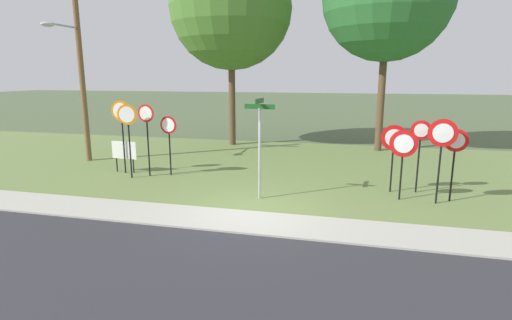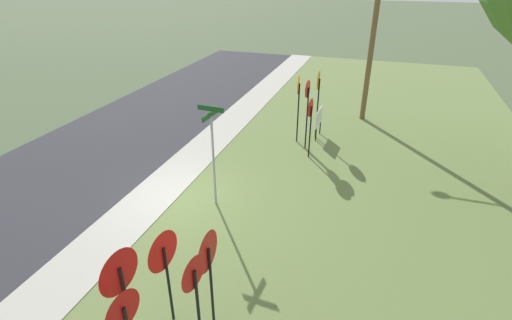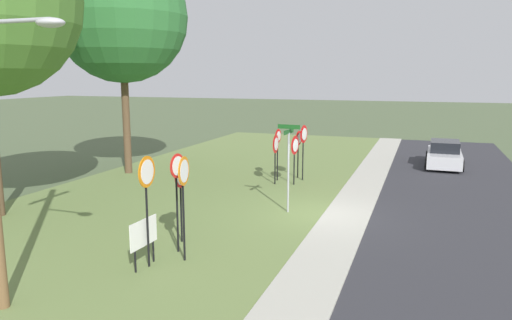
% 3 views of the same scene
% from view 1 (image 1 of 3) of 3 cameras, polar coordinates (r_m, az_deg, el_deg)
% --- Properties ---
extents(ground_plane, '(160.00, 160.00, 0.00)m').
position_cam_1_polar(ground_plane, '(11.39, -0.44, -7.63)').
color(ground_plane, '#4C5B3D').
extents(road_asphalt, '(44.00, 6.40, 0.01)m').
position_cam_1_polar(road_asphalt, '(7.28, -10.36, -19.96)').
color(road_asphalt, '#2D2D33').
rests_on(road_asphalt, ground_plane).
extents(sidewalk_strip, '(44.00, 1.60, 0.06)m').
position_cam_1_polar(sidewalk_strip, '(10.66, -1.51, -8.88)').
color(sidewalk_strip, '#ADAA9E').
rests_on(sidewalk_strip, ground_plane).
extents(grass_median, '(44.00, 12.00, 0.04)m').
position_cam_1_polar(grass_median, '(17.04, 4.52, -0.91)').
color(grass_median, olive).
rests_on(grass_median, ground_plane).
extents(stop_sign_near_left, '(0.67, 0.11, 2.75)m').
position_cam_1_polar(stop_sign_near_left, '(15.50, -15.49, 4.90)').
color(stop_sign_near_left, black).
rests_on(stop_sign_near_left, grass_median).
extents(stop_sign_near_right, '(0.67, 0.11, 2.30)m').
position_cam_1_polar(stop_sign_near_right, '(15.44, -12.47, 3.83)').
color(stop_sign_near_right, black).
rests_on(stop_sign_near_right, grass_median).
extents(stop_sign_far_left, '(0.79, 0.11, 2.86)m').
position_cam_1_polar(stop_sign_far_left, '(16.25, -18.83, 5.46)').
color(stop_sign_far_left, black).
rests_on(stop_sign_far_left, grass_median).
extents(stop_sign_far_center, '(0.75, 0.13, 2.78)m').
position_cam_1_polar(stop_sign_far_center, '(15.35, -18.00, 4.89)').
color(stop_sign_far_center, black).
rests_on(stop_sign_far_center, grass_median).
extents(yield_sign_near_left, '(0.83, 0.16, 2.58)m').
position_cam_1_polar(yield_sign_near_left, '(12.80, 25.26, 2.54)').
color(yield_sign_near_left, black).
rests_on(yield_sign_near_left, grass_median).
extents(yield_sign_near_right, '(0.83, 0.16, 2.20)m').
position_cam_1_polar(yield_sign_near_right, '(12.82, 20.47, 1.54)').
color(yield_sign_near_right, black).
rests_on(yield_sign_near_right, grass_median).
extents(yield_sign_far_left, '(0.84, 0.10, 2.25)m').
position_cam_1_polar(yield_sign_far_left, '(13.60, 19.25, 2.36)').
color(yield_sign_far_left, black).
rests_on(yield_sign_far_left, grass_median).
extents(yield_sign_far_right, '(0.64, 0.13, 2.40)m').
position_cam_1_polar(yield_sign_far_right, '(13.83, 22.62, 2.71)').
color(yield_sign_far_right, black).
rests_on(yield_sign_far_right, grass_median).
extents(yield_sign_center, '(0.69, 0.15, 2.25)m').
position_cam_1_polar(yield_sign_center, '(13.28, 26.81, 1.54)').
color(yield_sign_center, black).
rests_on(yield_sign_center, grass_median).
extents(street_name_post, '(0.96, 0.82, 3.13)m').
position_cam_1_polar(street_name_post, '(12.13, 0.51, 2.84)').
color(street_name_post, '#9EA0A8').
rests_on(street_name_post, grass_median).
extents(utility_pole, '(2.10, 2.16, 8.04)m').
position_cam_1_polar(utility_pole, '(19.15, -24.26, 12.73)').
color(utility_pole, brown).
rests_on(utility_pole, grass_median).
extents(notice_board, '(1.10, 0.09, 1.25)m').
position_cam_1_polar(notice_board, '(16.56, -18.48, 1.14)').
color(notice_board, black).
rests_on(notice_board, grass_median).
extents(oak_tree_left, '(6.46, 6.46, 10.53)m').
position_cam_1_polar(oak_tree_left, '(22.27, -3.64, 21.09)').
color(oak_tree_left, brown).
rests_on(oak_tree_left, grass_median).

